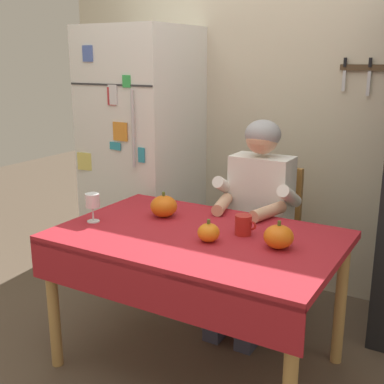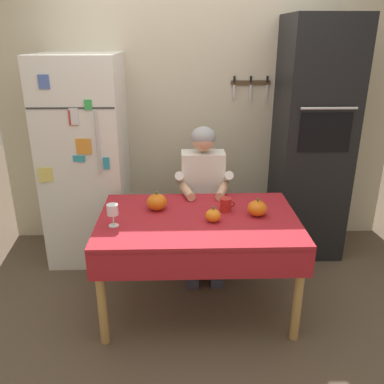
# 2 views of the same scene
# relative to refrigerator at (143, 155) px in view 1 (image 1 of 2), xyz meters

# --- Properties ---
(ground_plane) EXTENTS (10.00, 10.00, 0.00)m
(ground_plane) POSITION_rel_refrigerator_xyz_m (0.95, -0.96, -0.90)
(ground_plane) COLOR brown
(ground_plane) RESTS_ON ground
(back_wall_assembly) EXTENTS (3.70, 0.13, 2.60)m
(back_wall_assembly) POSITION_rel_refrigerator_xyz_m (1.00, 0.39, 0.40)
(back_wall_assembly) COLOR beige
(back_wall_assembly) RESTS_ON ground
(refrigerator) EXTENTS (0.68, 0.71, 1.80)m
(refrigerator) POSITION_rel_refrigerator_xyz_m (0.00, 0.00, 0.00)
(refrigerator) COLOR white
(refrigerator) RESTS_ON ground
(dining_table) EXTENTS (1.40, 0.90, 0.74)m
(dining_table) POSITION_rel_refrigerator_xyz_m (0.95, -0.88, -0.24)
(dining_table) COLOR tan
(dining_table) RESTS_ON ground
(chair_behind_person) EXTENTS (0.40, 0.40, 0.93)m
(chair_behind_person) POSITION_rel_refrigerator_xyz_m (1.02, -0.09, -0.39)
(chair_behind_person) COLOR #9E6B33
(chair_behind_person) RESTS_ON ground
(seated_person) EXTENTS (0.47, 0.55, 1.25)m
(seated_person) POSITION_rel_refrigerator_xyz_m (1.02, -0.28, -0.16)
(seated_person) COLOR #38384C
(seated_person) RESTS_ON ground
(coffee_mug) EXTENTS (0.11, 0.08, 0.10)m
(coffee_mug) POSITION_rel_refrigerator_xyz_m (1.15, -0.76, -0.11)
(coffee_mug) COLOR #B2231E
(coffee_mug) RESTS_ON dining_table
(wine_glass) EXTENTS (0.08, 0.08, 0.16)m
(wine_glass) POSITION_rel_refrigerator_xyz_m (0.38, -0.98, -0.05)
(wine_glass) COLOR white
(wine_glass) RESTS_ON dining_table
(pumpkin_large) EXTENTS (0.15, 0.15, 0.14)m
(pumpkin_large) POSITION_rel_refrigerator_xyz_m (0.65, -0.72, -0.10)
(pumpkin_large) COLOR orange
(pumpkin_large) RESTS_ON dining_table
(pumpkin_medium) EXTENTS (0.14, 0.14, 0.13)m
(pumpkin_medium) POSITION_rel_refrigerator_xyz_m (1.37, -0.84, -0.11)
(pumpkin_medium) COLOR orange
(pumpkin_medium) RESTS_ON dining_table
(pumpkin_small) EXTENTS (0.11, 0.11, 0.11)m
(pumpkin_small) POSITION_rel_refrigerator_xyz_m (1.05, -0.93, -0.12)
(pumpkin_small) COLOR orange
(pumpkin_small) RESTS_ON dining_table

